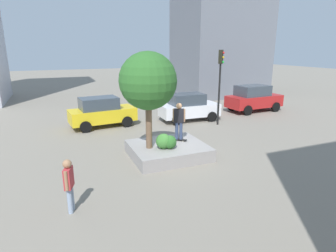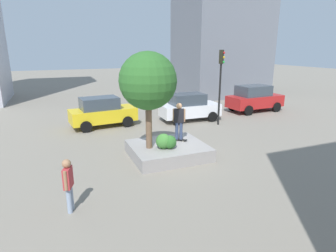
{
  "view_description": "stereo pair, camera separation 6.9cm",
  "coord_description": "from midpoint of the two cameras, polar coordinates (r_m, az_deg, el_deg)",
  "views": [
    {
      "loc": [
        -4.89,
        -11.35,
        4.9
      ],
      "look_at": [
        -0.19,
        0.05,
        1.47
      ],
      "focal_mm": 30.08,
      "sensor_mm": 36.0,
      "label": 1
    },
    {
      "loc": [
        -4.82,
        -11.38,
        4.9
      ],
      "look_at": [
        -0.19,
        0.05,
        1.47
      ],
      "focal_mm": 30.08,
      "sensor_mm": 36.0,
      "label": 2
    }
  ],
  "objects": [
    {
      "name": "traffic_light_corner",
      "position": [
        18.39,
        10.41,
        10.14
      ],
      "size": [
        0.37,
        0.37,
        4.8
      ],
      "color": "black",
      "rests_on": "ground"
    },
    {
      "name": "ground_plane",
      "position": [
        13.29,
        0.7,
        -6.1
      ],
      "size": [
        120.0,
        120.0,
        0.0
      ],
      "primitive_type": "plane",
      "color": "gray"
    },
    {
      "name": "police_car",
      "position": [
        19.55,
        4.1,
        3.87
      ],
      "size": [
        4.11,
        1.97,
        1.9
      ],
      "color": "white",
      "rests_on": "ground"
    },
    {
      "name": "plaza_tree",
      "position": [
        12.04,
        -4.23,
        9.0
      ],
      "size": [
        2.48,
        2.48,
        4.22
      ],
      "color": "brown",
      "rests_on": "planter_ledge"
    },
    {
      "name": "boxwood_shrub",
      "position": [
        12.49,
        0.21,
        -3.27
      ],
      "size": [
        0.6,
        0.6,
        0.6
      ],
      "primitive_type": "sphere",
      "color": "#2D6628",
      "rests_on": "planter_ledge"
    },
    {
      "name": "taxi_cab",
      "position": [
        18.46,
        -13.4,
        2.8
      ],
      "size": [
        4.27,
        2.27,
        1.91
      ],
      "color": "gold",
      "rests_on": "ground"
    },
    {
      "name": "pedestrian_crossing",
      "position": [
        9.16,
        -19.63,
        -10.66
      ],
      "size": [
        0.33,
        0.56,
        1.72
      ],
      "color": "#8C9EB7",
      "rests_on": "ground"
    },
    {
      "name": "skateboard",
      "position": [
        13.64,
        2.04,
        -2.73
      ],
      "size": [
        0.71,
        0.72,
        0.07
      ],
      "color": "black",
      "rests_on": "planter_ledge"
    },
    {
      "name": "brick_midrise",
      "position": [
        31.61,
        10.53,
        19.53
      ],
      "size": [
        8.57,
        7.1,
        14.49
      ],
      "primitive_type": "cube",
      "color": "slate",
      "rests_on": "ground"
    },
    {
      "name": "skateboarder",
      "position": [
        13.35,
        2.08,
        1.51
      ],
      "size": [
        0.54,
        0.41,
        1.77
      ],
      "color": "navy",
      "rests_on": "skateboard"
    },
    {
      "name": "hedge_clump",
      "position": [
        12.49,
        -1.09,
        -3.09
      ],
      "size": [
        0.68,
        0.68,
        0.68
      ],
      "primitive_type": "sphere",
      "color": "#3D7A33",
      "rests_on": "planter_ledge"
    },
    {
      "name": "sedan_parked",
      "position": [
        23.45,
        16.87,
        5.42
      ],
      "size": [
        4.58,
        2.32,
        2.08
      ],
      "color": "#B21E1E",
      "rests_on": "ground"
    },
    {
      "name": "planter_ledge",
      "position": [
        13.17,
        -0.15,
        -4.98
      ],
      "size": [
        3.4,
        2.96,
        0.57
      ],
      "primitive_type": "cube",
      "color": "gray",
      "rests_on": "ground"
    }
  ]
}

